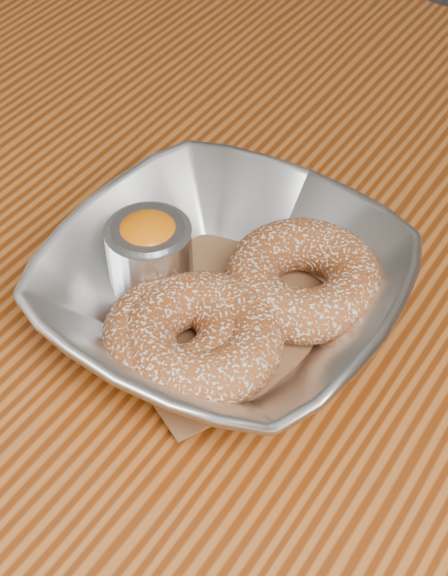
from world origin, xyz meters
The scene contains 7 objects.
table centered at (0.00, 0.00, 0.65)m, with size 1.20×0.80×0.75m.
serving_bowl centered at (0.10, -0.06, 0.78)m, with size 0.22×0.22×0.05m, color silver.
parchment centered at (0.10, -0.06, 0.76)m, with size 0.14×0.14×0.00m, color brown.
donut_back centered at (0.14, -0.02, 0.78)m, with size 0.10×0.10×0.03m, color #93461D.
donut_front centered at (0.10, -0.10, 0.78)m, with size 0.09×0.09×0.03m, color #93461D.
donut_extra centered at (0.11, -0.10, 0.78)m, with size 0.10×0.10×0.03m, color #93461D.
ramekin centered at (0.05, -0.07, 0.79)m, with size 0.05×0.05×0.06m.
Camera 1 is at (0.31, -0.38, 1.17)m, focal length 55.00 mm.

